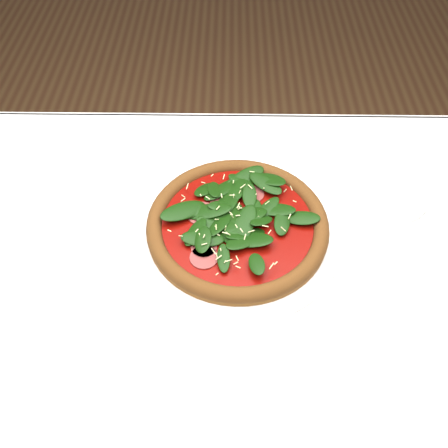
{
  "coord_description": "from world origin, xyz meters",
  "views": [
    {
      "loc": [
        0.06,
        -0.42,
        1.37
      ],
      "look_at": [
        0.05,
        0.09,
        0.77
      ],
      "focal_mm": 40.0,
      "sensor_mm": 36.0,
      "label": 1
    }
  ],
  "objects": [
    {
      "name": "ground",
      "position": [
        0.0,
        0.0,
        0.0
      ],
      "size": [
        6.0,
        6.0,
        0.0
      ],
      "primitive_type": "plane",
      "color": "brown",
      "rests_on": "ground"
    },
    {
      "name": "saucer_far",
      "position": [
        0.33,
        0.18,
        0.76
      ],
      "size": [
        0.12,
        0.12,
        0.01
      ],
      "color": "white",
      "rests_on": "dining_table"
    },
    {
      "name": "plate",
      "position": [
        0.07,
        0.09,
        0.76
      ],
      "size": [
        0.33,
        0.33,
        0.01
      ],
      "color": "white",
      "rests_on": "dining_table"
    },
    {
      "name": "dining_table",
      "position": [
        0.0,
        0.0,
        0.65
      ],
      "size": [
        1.21,
        0.81,
        0.75
      ],
      "color": "white",
      "rests_on": "ground"
    },
    {
      "name": "pizza",
      "position": [
        0.07,
        0.09,
        0.78
      ],
      "size": [
        0.3,
        0.3,
        0.04
      ],
      "rotation": [
        0.0,
        0.0,
        -0.03
      ],
      "color": "#955823",
      "rests_on": "plate"
    }
  ]
}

